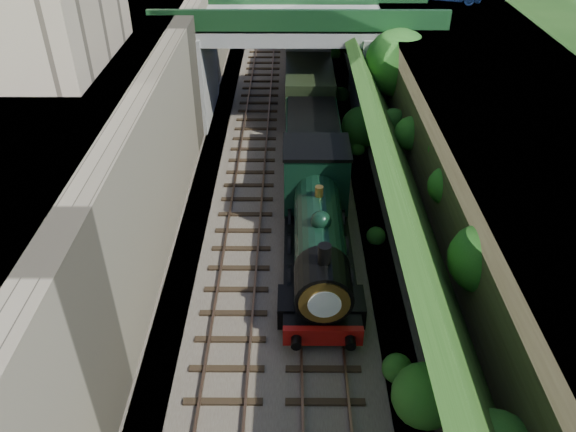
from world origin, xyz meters
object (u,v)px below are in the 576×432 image
object	(u,v)px
tender	(312,148)
tree	(400,65)
road_bridge	(305,52)
locomotive	(318,228)

from	to	relation	value
tender	tree	bearing A→B (deg)	38.54
road_bridge	tender	size ratio (longest dim) A/B	2.67
road_bridge	tender	bearing A→B (deg)	-88.07
tree	locomotive	world-z (taller)	tree
road_bridge	locomotive	world-z (taller)	road_bridge
road_bridge	tree	bearing A→B (deg)	-37.61
road_bridge	tree	distance (m)	6.30
road_bridge	tender	world-z (taller)	road_bridge
tree	locomotive	size ratio (longest dim) A/B	0.65
tree	road_bridge	bearing A→B (deg)	142.39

